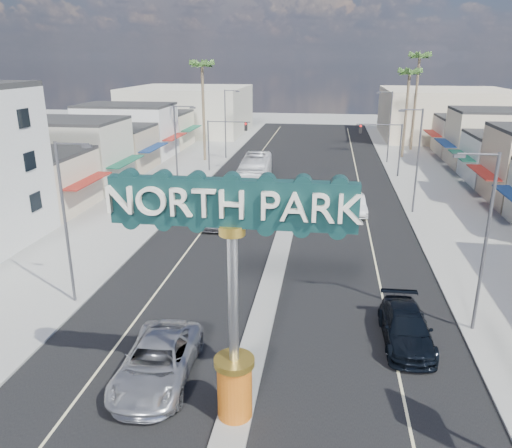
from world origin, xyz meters
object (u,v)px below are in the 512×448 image
(palm_left_far, at_px, (202,70))
(city_bus, at_px, (254,175))
(car_parked_left, at_px, (218,215))
(streetlight_l_far, at_px, (226,120))
(suv_left, at_px, (157,362))
(traffic_signal_right, at_px, (384,139))
(streetlight_r_far, at_px, (389,123))
(palm_right_far, at_px, (419,62))
(gateway_sign, at_px, (233,276))
(traffic_signal_left, at_px, (223,136))
(palm_right_mid, at_px, (409,77))
(suv_right, at_px, (406,328))
(car_parked_right, at_px, (354,204))
(streetlight_r_mid, at_px, (416,156))
(streetlight_l_near, at_px, (67,216))
(streetlight_r_near, at_px, (483,235))
(streetlight_l_mid, at_px, (178,150))

(palm_left_far, xyz_separation_m, city_bus, (8.74, -14.42, -9.84))
(car_parked_left, distance_m, city_bus, 11.38)
(streetlight_l_far, height_order, suv_left, streetlight_l_far)
(streetlight_l_far, bearing_deg, traffic_signal_right, -22.20)
(streetlight_r_far, height_order, palm_right_far, palm_right_far)
(streetlight_r_far, height_order, city_bus, streetlight_r_far)
(gateway_sign, xyz_separation_m, palm_right_far, (15.00, 60.02, 6.46))
(palm_right_far, xyz_separation_m, suv_left, (-18.67, -58.12, -11.52))
(palm_right_far, bearing_deg, suv_left, -107.81)
(traffic_signal_left, distance_m, city_bus, 10.09)
(suv_left, bearing_deg, palm_right_mid, 69.43)
(suv_right, relative_size, car_parked_right, 1.11)
(streetlight_r_mid, distance_m, palm_right_mid, 26.71)
(streetlight_l_near, bearing_deg, streetlight_r_near, 0.00)
(gateway_sign, bearing_deg, streetlight_r_far, 78.22)
(palm_left_far, distance_m, suv_right, 47.44)
(traffic_signal_right, bearing_deg, gateway_sign, -102.33)
(gateway_sign, distance_m, suv_right, 10.86)
(streetlight_l_near, bearing_deg, car_parked_right, 50.32)
(streetlight_l_near, height_order, streetlight_r_mid, same)
(car_parked_left, bearing_deg, traffic_signal_right, 54.77)
(streetlight_r_far, height_order, suv_left, streetlight_r_far)
(streetlight_l_mid, distance_m, streetlight_r_mid, 20.87)
(streetlight_r_near, bearing_deg, suv_right, -154.18)
(palm_right_mid, distance_m, palm_right_far, 6.57)
(streetlight_l_mid, bearing_deg, traffic_signal_left, 84.90)
(traffic_signal_left, bearing_deg, suv_left, -82.17)
(palm_right_mid, bearing_deg, streetlight_r_far, -122.69)
(streetlight_r_mid, bearing_deg, streetlight_l_near, -136.21)
(streetlight_l_near, bearing_deg, streetlight_r_far, 63.58)
(streetlight_r_near, bearing_deg, gateway_sign, -142.45)
(traffic_signal_left, distance_m, streetlight_r_near, 39.26)
(streetlight_l_mid, height_order, palm_right_mid, palm_right_mid)
(streetlight_r_mid, distance_m, palm_right_far, 33.14)
(streetlight_r_near, distance_m, suv_left, 15.94)
(palm_left_far, xyz_separation_m, suv_left, (9.33, -46.12, -10.63))
(traffic_signal_left, xyz_separation_m, streetlight_r_mid, (19.62, -13.99, 0.79))
(streetlight_r_mid, xyz_separation_m, suv_right, (-3.33, -21.61, -4.28))
(gateway_sign, bearing_deg, palm_right_far, 75.97)
(gateway_sign, relative_size, city_bus, 0.77)
(streetlight_l_near, height_order, streetlight_l_mid, same)
(palm_right_mid, bearing_deg, car_parked_left, -120.34)
(palm_left_far, height_order, car_parked_left, palm_left_far)
(traffic_signal_right, height_order, streetlight_l_far, streetlight_l_far)
(palm_right_far, bearing_deg, traffic_signal_left, -143.33)
(traffic_signal_right, xyz_separation_m, streetlight_l_far, (-19.62, 8.01, 0.79))
(palm_right_far, bearing_deg, streetlight_r_mid, -98.12)
(streetlight_r_mid, bearing_deg, traffic_signal_right, 95.10)
(car_parked_left, distance_m, car_parked_right, 12.09)
(palm_right_mid, relative_size, palm_right_far, 0.86)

